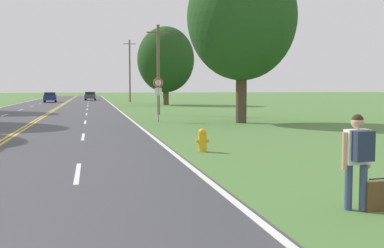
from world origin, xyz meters
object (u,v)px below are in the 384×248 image
tree_far_back (242,17)px  suitcase (376,196)px  traffic_sign (158,89)px  car_dark_blue_sedan_approaching (50,97)px  tree_left_verge (166,60)px  car_dark_grey_hatchback_mid_near (90,96)px  fire_hydrant (202,140)px  hitchhiker_person (358,152)px

tree_far_back → suitcase: bearing=-101.3°
traffic_sign → car_dark_blue_sedan_approaching: 44.16m
tree_left_verge → car_dark_grey_hatchback_mid_near: bearing=110.6°
tree_left_verge → suitcase: bearing=-94.7°
car_dark_blue_sedan_approaching → fire_hydrant: bearing=-172.8°
suitcase → car_dark_grey_hatchback_mid_near: 75.45m
tree_left_verge → car_dark_grey_hatchback_mid_near: tree_left_verge is taller
tree_far_back → fire_hydrant: bearing=-113.2°
tree_far_back → car_dark_blue_sedan_approaching: size_ratio=2.51×
suitcase → car_dark_blue_sedan_approaching: (-10.58, 65.19, 0.51)m
car_dark_blue_sedan_approaching → traffic_sign: bearing=-169.2°
tree_far_back → car_dark_blue_sedan_approaching: (-14.66, 44.76, -5.54)m
suitcase → car_dark_grey_hatchback_mid_near: car_dark_grey_hatchback_mid_near is taller
fire_hydrant → tree_far_back: size_ratio=0.08×
hitchhiker_person → tree_left_verge: (4.57, 51.06, 4.51)m
suitcase → hitchhiker_person: bearing=76.5°
suitcase → traffic_sign: traffic_sign is taller
suitcase → tree_far_back: bearing=-16.7°
traffic_sign → tree_left_verge: 29.56m
hitchhiker_person → tree_left_verge: size_ratio=0.18×
tree_far_back → car_dark_grey_hatchback_mid_near: (-8.94, 54.86, -5.54)m
traffic_sign → hitchhiker_person: bearing=-89.0°
hitchhiker_person → car_dark_blue_sedan_approaching: 65.95m
tree_far_back → hitchhiker_person: bearing=-102.2°
tree_left_verge → fire_hydrant: bearing=-97.2°
tree_far_back → traffic_sign: bearing=160.2°
traffic_sign → tree_left_verge: size_ratio=0.29×
suitcase → car_dark_blue_sedan_approaching: car_dark_blue_sedan_approaching is taller
car_dark_blue_sedan_approaching → hitchhiker_person: bearing=-173.2°
hitchhiker_person → fire_hydrant: hitchhiker_person is taller
suitcase → car_dark_grey_hatchback_mid_near: bearing=-1.7°
hitchhiker_person → traffic_sign: size_ratio=0.61×
suitcase → tree_left_verge: bearing=-10.1°
hitchhiker_person → tree_left_verge: bearing=-10.5°
fire_hydrant → tree_left_verge: bearing=82.8°
hitchhiker_person → tree_left_verge: 51.46m
suitcase → fire_hydrant: bearing=3.0°
car_dark_blue_sedan_approaching → car_dark_grey_hatchback_mid_near: size_ratio=1.01×
tree_left_verge → car_dark_grey_hatchback_mid_near: 26.28m
tree_far_back → tree_left_verge: bearing=89.7°
tree_far_back → car_dark_grey_hatchback_mid_near: size_ratio=2.54×
fire_hydrant → tree_left_verge: tree_left_verge is taller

